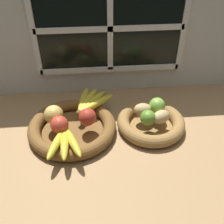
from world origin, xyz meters
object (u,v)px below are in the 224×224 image
object	(u,v)px
apple_red_front	(59,125)
potato_oblong	(143,109)
potato_small	(161,117)
lime_far	(157,106)
fruit_bowl_right	(151,123)
banana_bunch_back	(90,102)
apple_red_right	(87,117)
lime_near	(148,118)
apple_golden_left	(54,115)
fruit_bowl_left	(72,128)
banana_bunch_front	(65,142)

from	to	relation	value
apple_red_front	potato_oblong	xyz separation A→B (cm)	(32.37, 7.56, -0.86)
potato_small	lime_far	size ratio (longest dim) A/B	1.19
fruit_bowl_right	banana_bunch_back	bearing A→B (deg)	155.05
apple_red_right	lime_far	size ratio (longest dim) A/B	1.04
apple_red_right	banana_bunch_back	bearing A→B (deg)	84.69
lime_far	banana_bunch_back	bearing A→B (deg)	164.02
lime_near	lime_far	xyz separation A→B (cm)	(5.10, 7.06, 0.25)
apple_golden_left	potato_small	distance (cm)	41.26
fruit_bowl_left	potato_oblong	xyz separation A→B (cm)	(28.33, 2.55, 5.16)
banana_bunch_back	potato_small	bearing A→B (deg)	-27.60
fruit_bowl_left	lime_far	size ratio (longest dim) A/B	5.32
potato_oblong	lime_near	distance (cm)	6.17
apple_golden_left	potato_oblong	xyz separation A→B (cm)	(34.88, 1.74, -1.21)
banana_bunch_back	lime_far	xyz separation A→B (cm)	(26.88, -7.70, 1.79)
apple_red_right	apple_golden_left	world-z (taller)	apple_golden_left
banana_bunch_front	lime_near	distance (cm)	32.46
apple_golden_left	banana_bunch_front	size ratio (longest dim) A/B	0.41
fruit_bowl_right	apple_red_right	distance (cm)	26.07
apple_red_front	banana_bunch_back	bearing A→B (deg)	54.67
potato_oblong	banana_bunch_back	bearing A→B (deg)	157.41
fruit_bowl_right	potato_oblong	xyz separation A→B (cm)	(-3.28, 2.55, 5.15)
lime_near	apple_red_front	bearing A→B (deg)	-177.45
lime_near	apple_golden_left	bearing A→B (deg)	173.09
fruit_bowl_left	lime_far	xyz separation A→B (cm)	(34.36, 3.53, 5.95)
banana_bunch_front	lime_near	size ratio (longest dim) A/B	2.97
banana_bunch_front	potato_oblong	world-z (taller)	potato_oblong
apple_golden_left	lime_near	size ratio (longest dim) A/B	1.22
apple_golden_left	banana_bunch_back	bearing A→B (deg)	36.60
potato_oblong	lime_near	world-z (taller)	lime_near
apple_red_front	potato_oblong	size ratio (longest dim) A/B	0.94
apple_red_right	lime_near	distance (cm)	23.05
banana_bunch_back	potato_oblong	size ratio (longest dim) A/B	2.80
potato_oblong	banana_bunch_front	bearing A→B (deg)	-154.18
apple_red_front	banana_bunch_back	world-z (taller)	apple_red_front
banana_bunch_front	fruit_bowl_right	bearing A→B (deg)	19.84
apple_red_right	potato_oblong	size ratio (longest dim) A/B	0.96
fruit_bowl_right	apple_red_front	size ratio (longest dim) A/B	4.11
apple_red_front	lime_near	distance (cm)	33.33
potato_oblong	lime_far	distance (cm)	6.15
fruit_bowl_right	potato_oblong	distance (cm)	6.61
fruit_bowl_left	potato_oblong	size ratio (longest dim) A/B	4.90
apple_red_front	lime_far	xyz separation A→B (cm)	(38.39, 8.54, -0.07)
fruit_bowl_left	lime_far	world-z (taller)	lime_far
banana_bunch_front	potato_oblong	size ratio (longest dim) A/B	2.52
apple_red_right	apple_golden_left	distance (cm)	13.05
lime_near	potato_oblong	bearing A→B (deg)	98.65
apple_red_right	banana_bunch_back	world-z (taller)	apple_red_right
banana_bunch_back	lime_near	distance (cm)	26.35
fruit_bowl_right	lime_near	world-z (taller)	lime_near
apple_golden_left	lime_far	bearing A→B (deg)	3.81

